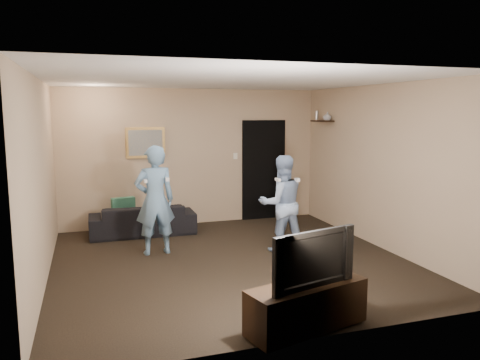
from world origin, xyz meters
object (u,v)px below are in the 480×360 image
object	(u,v)px
tv_console	(307,306)
wii_player_right	(282,203)
sofa	(143,219)
wii_player_left	(155,200)
television	(308,257)

from	to	relation	value
tv_console	wii_player_right	distance (m)	2.78
wii_player_right	sofa	bearing A→B (deg)	139.46
sofa	tv_console	size ratio (longest dim) A/B	1.44
tv_console	sofa	bearing A→B (deg)	90.53
sofa	wii_player_right	world-z (taller)	wii_player_right
wii_player_left	television	bearing A→B (deg)	-70.66
wii_player_left	wii_player_right	distance (m)	1.95
sofa	wii_player_right	xyz separation A→B (m)	(1.96, -1.68, 0.48)
tv_console	television	world-z (taller)	television
tv_console	television	distance (m)	0.51
wii_player_right	wii_player_left	bearing A→B (deg)	166.78
wii_player_left	wii_player_right	world-z (taller)	wii_player_left
television	wii_player_left	size ratio (longest dim) A/B	0.59
wii_player_left	sofa	bearing A→B (deg)	92.89
sofa	tv_console	distance (m)	4.43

